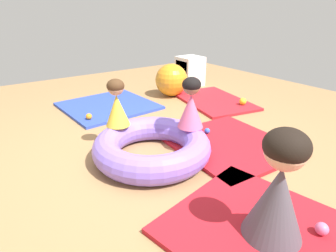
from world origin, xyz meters
name	(u,v)px	position (x,y,z in m)	size (l,w,h in m)	color
ground_plane	(152,150)	(0.00, 0.00, 0.00)	(8.00, 8.00, 0.00)	#9E7549
gym_mat_near_left	(229,144)	(0.41, 0.76, 0.02)	(1.26, 1.16, 0.04)	#B21923
gym_mat_near_right	(108,106)	(-1.61, 0.20, 0.02)	(1.26, 1.28, 0.04)	#2D47B7
gym_mat_front	(214,101)	(-0.86, 1.73, 0.02)	(1.38, 0.90, 0.04)	red
gym_mat_far_right	(270,235)	(1.54, -0.03, 0.02)	(1.33, 1.14, 0.04)	#B21923
inflatable_cushion	(152,146)	(0.15, -0.10, 0.14)	(1.20, 1.20, 0.27)	#8466E0
child_in_pink	(191,103)	(0.22, 0.35, 0.53)	(0.32, 0.32, 0.53)	#E5608E
child_in_yellow	(117,103)	(-0.27, -0.26, 0.52)	(0.28, 0.28, 0.50)	yellow
adult_seated	(279,187)	(1.54, -0.03, 0.41)	(0.50, 0.50, 0.77)	#4C4751
play_ball_pink	(322,229)	(1.73, 0.24, 0.08)	(0.09, 0.09, 0.09)	pink
play_ball_yellow	(243,101)	(-0.40, 1.91, 0.09)	(0.11, 0.11, 0.11)	yellow
play_ball_blue	(207,131)	(0.08, 0.73, 0.07)	(0.07, 0.07, 0.07)	blue
play_ball_orange	(89,116)	(-1.18, -0.27, 0.08)	(0.08, 0.08, 0.08)	orange
exercise_ball_large	(171,80)	(-1.55, 1.37, 0.28)	(0.56, 0.56, 0.56)	orange
storage_cube	(189,71)	(-1.92, 2.07, 0.28)	(0.44, 0.44, 0.56)	white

